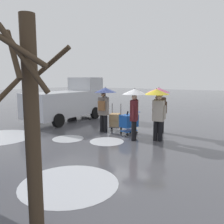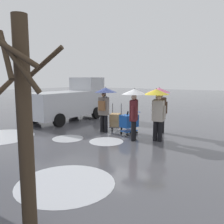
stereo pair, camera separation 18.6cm
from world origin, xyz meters
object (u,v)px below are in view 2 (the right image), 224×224
pedestrian_pink_side (160,99)px  bare_tree_near (24,121)px  pedestrian_white_side (157,102)px  pedestrian_far_side (134,102)px  shopping_cart_vendor (129,122)px  hand_dolly_boxes (115,120)px  cargo_van_parked_right (70,101)px  pedestrian_black_side (105,99)px

pedestrian_pink_side → bare_tree_near: 8.05m
pedestrian_white_side → pedestrian_far_side: size_ratio=1.00×
shopping_cart_vendor → hand_dolly_boxes: bearing=-8.8°
hand_dolly_boxes → pedestrian_white_side: 2.68m
cargo_van_parked_right → pedestrian_black_side: size_ratio=2.51×
shopping_cart_vendor → hand_dolly_boxes: 0.86m
pedestrian_black_side → bare_tree_near: bare_tree_near is taller
cargo_van_parked_right → pedestrian_pink_side: (-5.88, 0.08, 0.41)m
shopping_cart_vendor → pedestrian_black_side: pedestrian_black_side is taller
cargo_van_parked_right → pedestrian_black_side: bearing=158.8°
pedestrian_far_side → bare_tree_near: 6.32m
cargo_van_parked_right → bare_tree_near: size_ratio=1.55×
cargo_van_parked_right → bare_tree_near: bearing=131.3°
bare_tree_near → pedestrian_white_side: bearing=-84.0°
shopping_cart_vendor → pedestrian_far_side: 1.51m
cargo_van_parked_right → pedestrian_pink_side: bearing=179.2°
shopping_cart_vendor → pedestrian_white_side: (-1.55, 0.44, 1.02)m
pedestrian_white_side → hand_dolly_boxes: bearing=-13.4°
pedestrian_pink_side → pedestrian_white_side: 1.51m
hand_dolly_boxes → pedestrian_pink_side: size_ratio=0.61×
bare_tree_near → hand_dolly_boxes: bearing=-66.5°
cargo_van_parked_right → pedestrian_far_side: bearing=161.1°
pedestrian_far_side → pedestrian_pink_side: bearing=-99.9°
pedestrian_pink_side → pedestrian_far_side: (0.32, 1.83, 0.00)m
pedestrian_white_side → shopping_cart_vendor: bearing=-15.8°
shopping_cart_vendor → pedestrian_far_side: size_ratio=0.49×
pedestrian_black_side → hand_dolly_boxes: bearing=-117.4°
pedestrian_pink_side → bare_tree_near: size_ratio=0.62×
pedestrian_far_side → bare_tree_near: (-1.51, 6.13, 0.28)m
cargo_van_parked_right → bare_tree_near: bare_tree_near is taller
pedestrian_pink_side → pedestrian_black_side: bearing=32.3°
bare_tree_near → cargo_van_parked_right: bearing=-48.7°
shopping_cart_vendor → pedestrian_white_side: size_ratio=0.49×
pedestrian_white_side → bare_tree_near: bearing=96.0°
pedestrian_pink_side → hand_dolly_boxes: bearing=24.3°
pedestrian_pink_side → pedestrian_white_side: same height
cargo_van_parked_right → bare_tree_near: 10.72m
shopping_cart_vendor → pedestrian_pink_side: (-1.05, -0.99, 1.02)m
pedestrian_pink_side → pedestrian_black_side: size_ratio=1.00×
shopping_cart_vendor → pedestrian_white_side: bearing=164.2°
pedestrian_pink_side → pedestrian_far_side: size_ratio=1.00×
cargo_van_parked_right → shopping_cart_vendor: cargo_van_parked_right is taller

